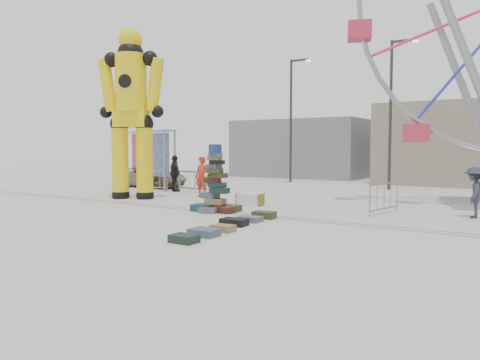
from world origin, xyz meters
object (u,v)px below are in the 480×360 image
Objects in this scene: banner_scaffold at (149,145)px; pedestrian_black at (175,173)px; parked_suv at (151,177)px; steamer_trunk at (250,200)px; barricade_wheel_front at (384,198)px; lamp_post_right at (392,107)px; crash_test_dummy at (131,107)px; barricade_dummy_a at (153,180)px; barricade_dummy_b at (190,181)px; lamp_post_left at (292,114)px; pedestrian_green at (212,183)px; suitcase_tower at (216,193)px; barricade_dummy_c at (194,181)px; pedestrian_red at (202,177)px; pedestrian_grey at (474,192)px.

banner_scaffold is 2.69m from pedestrian_black.
pedestrian_black is at bearing -117.98° from parked_suv.
barricade_wheel_front reaches higher than steamer_trunk.
crash_test_dummy is (-8.50, -10.77, -0.38)m from lamp_post_right.
barricade_dummy_a is 1.00× the size of barricade_dummy_b.
barricade_dummy_a is 0.46× the size of parked_suv.
lamp_post_left is at bearing 80.83° from banner_scaffold.
lamp_post_left is at bearing 102.71° from steamer_trunk.
steamer_trunk is 1.97m from pedestrian_green.
banner_scaffold reaches higher than suitcase_tower.
pedestrian_green is (-4.66, -9.99, -3.68)m from lamp_post_right.
crash_test_dummy is 3.89× the size of barricade_dummy_c.
banner_scaffold is at bearing 139.72° from barricade_dummy_a.
suitcase_tower is 1.50× the size of pedestrian_green.
barricade_dummy_b is (-5.60, 3.09, 0.31)m from steamer_trunk.
pedestrian_red is at bearing -118.04° from parked_suv.
parked_suv is (-7.53, 4.25, -0.20)m from pedestrian_green.
lamp_post_left is 1.79× the size of banner_scaffold.
pedestrian_grey is at bearing 18.43° from suitcase_tower.
pedestrian_red is 1.13× the size of pedestrian_grey.
lamp_post_left reaches higher than pedestrian_black.
pedestrian_grey is at bearing -41.79° from lamp_post_left.
lamp_post_right is 11.32m from barricade_dummy_c.
suitcase_tower is 1.21× the size of barricade_wheel_front.
barricade_dummy_c is at bearing 87.02° from barricade_wheel_front.
barricade_wheel_front is (10.72, -2.50, 0.00)m from barricade_dummy_b.
barricade_dummy_c is at bearing 16.93° from banner_scaffold.
barricade_wheel_front is at bearing -76.01° from lamp_post_right.
crash_test_dummy reaches higher than suitcase_tower.
crash_test_dummy reaches higher than barricade_dummy_b.
lamp_post_right is at bearing 40.59° from barricade_dummy_c.
lamp_post_right reaches higher than barricade_dummy_c.
steamer_trunk is (8.56, -3.24, -2.18)m from banner_scaffold.
pedestrian_red is (-3.53, 1.45, 0.71)m from steamer_trunk.
barricade_dummy_b is 1.06× the size of pedestrian_black.
suitcase_tower is at bearing -48.99° from pedestrian_red.
crash_test_dummy is at bearing -37.70° from banner_scaffold.
pedestrian_green is (3.52, -3.22, 0.25)m from barricade_dummy_c.
lamp_post_left reaches higher than pedestrian_green.
lamp_post_left reaches higher than parked_suv.
barricade_wheel_front is at bearing -81.73° from pedestrian_grey.
suitcase_tower reaches higher than barricade_dummy_a.
pedestrian_green is at bearing -12.36° from crash_test_dummy.
pedestrian_black is at bearing -100.97° from pedestrian_grey.
parked_suv is at bearing 178.51° from barricade_dummy_b.
pedestrian_black is 14.27m from pedestrian_grey.
barricade_dummy_c and barricade_wheel_front have the same top height.
lamp_post_right is 13.46m from barricade_dummy_a.
lamp_post_right is 1.79× the size of banner_scaffold.
lamp_post_left is 4.23× the size of pedestrian_red.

